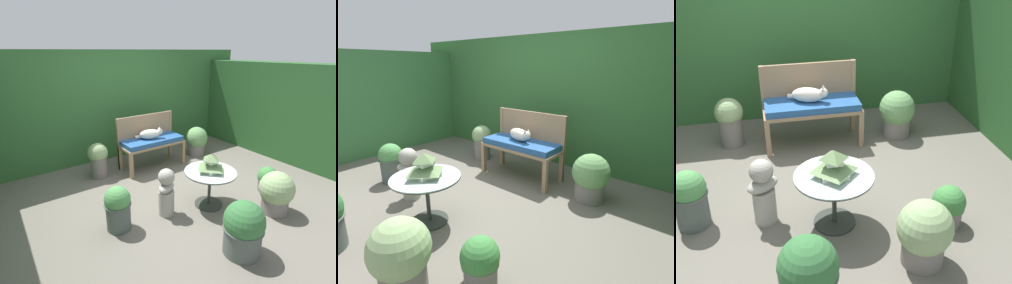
{
  "view_description": "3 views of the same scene",
  "coord_description": "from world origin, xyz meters",
  "views": [
    {
      "loc": [
        -2.26,
        -3.05,
        2.17
      ],
      "look_at": [
        0.12,
        0.35,
        0.72
      ],
      "focal_mm": 28.0,
      "sensor_mm": 36.0,
      "label": 1
    },
    {
      "loc": [
        2.49,
        -2.04,
        1.7
      ],
      "look_at": [
        0.35,
        0.51,
        0.71
      ],
      "focal_mm": 28.0,
      "sensor_mm": 36.0,
      "label": 2
    },
    {
      "loc": [
        -0.42,
        -3.78,
        2.66
      ],
      "look_at": [
        0.42,
        0.06,
        0.5
      ],
      "focal_mm": 45.0,
      "sensor_mm": 36.0,
      "label": 3
    }
  ],
  "objects": [
    {
      "name": "potted_plant_table_near",
      "position": [
        -0.81,
        1.2,
        0.35
      ],
      "size": [
        0.35,
        0.35,
        0.64
      ],
      "color": "slate",
      "rests_on": "ground"
    },
    {
      "name": "potted_plant_patio_mid",
      "position": [
        0.81,
        -1.29,
        0.31
      ],
      "size": [
        0.48,
        0.48,
        0.61
      ],
      "color": "slate",
      "rests_on": "ground"
    },
    {
      "name": "garden_bust",
      "position": [
        -0.47,
        -0.45,
        0.36
      ],
      "size": [
        0.37,
        0.32,
        0.69
      ],
      "rotation": [
        0.0,
        0.0,
        0.55
      ],
      "color": "#A39E93",
      "rests_on": "ground"
    },
    {
      "name": "potted_plant_hedge_corner",
      "position": [
        1.34,
        1.01,
        0.32
      ],
      "size": [
        0.47,
        0.47,
        0.62
      ],
      "color": "slate",
      "rests_on": "ground"
    },
    {
      "name": "patio_table",
      "position": [
        0.17,
        -0.62,
        0.43
      ],
      "size": [
        0.75,
        0.75,
        0.55
      ],
      "color": "#2D332D",
      "rests_on": "ground"
    },
    {
      "name": "pagoda_birdhouse",
      "position": [
        0.17,
        -0.62,
        0.66
      ],
      "size": [
        0.33,
        0.33,
        0.27
      ],
      "color": "#B2BCA8",
      "rests_on": "patio_table"
    },
    {
      "name": "garden_bench",
      "position": [
        0.22,
        1.02,
        0.49
      ],
      "size": [
        1.22,
        0.52,
        0.58
      ],
      "color": "#937556",
      "rests_on": "ground"
    },
    {
      "name": "foliage_hedge_back",
      "position": [
        0.0,
        2.26,
        1.1
      ],
      "size": [
        6.4,
        0.73,
        2.19
      ],
      "primitive_type": "cube",
      "color": "#336633",
      "rests_on": "ground"
    },
    {
      "name": "foliage_hedge_left",
      "position": [
        -2.85,
        0.15,
        0.97
      ],
      "size": [
        0.7,
        3.5,
        1.95
      ],
      "primitive_type": "cube",
      "color": "#38703D",
      "rests_on": "ground"
    },
    {
      "name": "potted_plant_path_edge",
      "position": [
        1.23,
        -0.86,
        0.2
      ],
      "size": [
        0.32,
        0.32,
        0.41
      ],
      "color": "slate",
      "rests_on": "ground"
    },
    {
      "name": "potted_plant_bench_left",
      "position": [
        -1.15,
        -0.36,
        0.31
      ],
      "size": [
        0.35,
        0.35,
        0.59
      ],
      "color": "#4C5651",
      "rests_on": "ground"
    },
    {
      "name": "cat",
      "position": [
        0.18,
        1.02,
        0.68
      ],
      "size": [
        0.49,
        0.33,
        0.22
      ],
      "rotation": [
        0.0,
        0.0,
        -0.29
      ],
      "color": "silver",
      "rests_on": "garden_bench"
    },
    {
      "name": "ground",
      "position": [
        0.0,
        0.0,
        0.0
      ],
      "size": [
        30.0,
        30.0,
        0.0
      ],
      "primitive_type": "plane",
      "color": "#666056"
    },
    {
      "name": "bench_backrest",
      "position": [
        0.22,
        1.26,
        0.71
      ],
      "size": [
        1.22,
        0.06,
        1.0
      ],
      "color": "#937556",
      "rests_on": "ground"
    }
  ]
}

